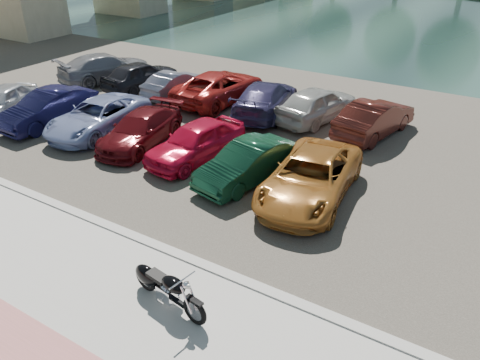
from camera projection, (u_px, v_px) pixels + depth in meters
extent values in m
plane|color=#595447|center=(136.00, 308.00, 10.83)|extent=(200.00, 200.00, 0.00)
cube|color=#B0ADA6|center=(104.00, 335.00, 10.06)|extent=(60.00, 6.00, 0.10)
cube|color=#B0ADA6|center=(188.00, 259.00, 12.29)|extent=(60.00, 0.30, 0.14)
cube|color=#403C34|center=(321.00, 141.00, 19.04)|extent=(60.00, 18.00, 0.04)
cube|color=#1A302E|center=(451.00, 24.00, 40.70)|extent=(120.00, 40.00, 0.00)
torus|color=black|center=(195.00, 311.00, 10.15)|extent=(0.69, 0.23, 0.68)
torus|color=black|center=(146.00, 278.00, 11.08)|extent=(0.69, 0.23, 0.68)
cylinder|color=#B2B2B7|center=(195.00, 311.00, 10.15)|extent=(0.46, 0.13, 0.46)
cylinder|color=#B2B2B7|center=(146.00, 278.00, 11.08)|extent=(0.46, 0.13, 0.46)
cylinder|color=silver|center=(186.00, 300.00, 10.01)|extent=(0.33, 0.10, 0.63)
cylinder|color=silver|center=(193.00, 295.00, 10.15)|extent=(0.33, 0.10, 0.63)
cylinder|color=silver|center=(182.00, 280.00, 10.00)|extent=(0.15, 0.75, 0.04)
sphere|color=silver|center=(186.00, 285.00, 9.98)|extent=(0.18, 0.18, 0.16)
sphere|color=silver|center=(188.00, 286.00, 9.94)|extent=(0.13, 0.13, 0.11)
cube|color=black|center=(194.00, 300.00, 10.00)|extent=(0.47, 0.21, 0.06)
cube|color=black|center=(169.00, 296.00, 10.65)|extent=(1.20, 0.29, 0.08)
cube|color=silver|center=(168.00, 293.00, 10.64)|extent=(0.49, 0.39, 0.34)
cylinder|color=silver|center=(170.00, 288.00, 10.49)|extent=(0.27, 0.22, 0.27)
cylinder|color=silver|center=(164.00, 284.00, 10.60)|extent=(0.27, 0.22, 0.27)
ellipsoid|color=black|center=(173.00, 285.00, 10.33)|extent=(0.73, 0.46, 0.32)
cube|color=black|center=(158.00, 276.00, 10.66)|extent=(0.59, 0.36, 0.10)
ellipsoid|color=black|center=(147.00, 275.00, 11.00)|extent=(0.77, 0.45, 0.50)
cube|color=black|center=(146.00, 277.00, 11.06)|extent=(0.42, 0.24, 0.30)
cylinder|color=silver|center=(165.00, 287.00, 10.98)|extent=(1.10, 0.26, 0.09)
cylinder|color=silver|center=(164.00, 285.00, 10.94)|extent=(1.10, 0.26, 0.09)
cylinder|color=#B2B2B7|center=(160.00, 302.00, 10.68)|extent=(0.05, 0.14, 0.22)
imported|color=#A8ADB4|center=(3.00, 101.00, 21.20)|extent=(2.78, 4.25, 1.35)
imported|color=#121137|center=(49.00, 108.00, 20.23)|extent=(1.64, 4.49, 1.47)
imported|color=#8896C5|center=(98.00, 117.00, 19.51)|extent=(2.56, 5.02, 1.36)
imported|color=#520B10|center=(140.00, 129.00, 18.40)|extent=(2.40, 4.62, 1.28)
imported|color=red|center=(196.00, 142.00, 17.20)|extent=(2.32, 4.44, 1.44)
imported|color=#0F3924|center=(247.00, 163.00, 15.76)|extent=(2.18, 4.26, 1.34)
imported|color=#AE6C28|center=(310.00, 177.00, 14.80)|extent=(2.91, 5.39, 1.44)
imported|color=gray|center=(106.00, 67.00, 25.84)|extent=(3.61, 5.59, 1.51)
imported|color=black|center=(141.00, 75.00, 24.61)|extent=(2.35, 4.52, 1.47)
imported|color=slate|center=(175.00, 84.00, 23.65)|extent=(1.50, 3.85, 1.25)
imported|color=#A51F1B|center=(220.00, 87.00, 22.87)|extent=(2.81, 5.48, 1.48)
imported|color=#2F2B54|center=(265.00, 98.00, 21.38)|extent=(3.08, 5.42, 1.48)
imported|color=#B2B2AD|center=(317.00, 104.00, 20.64)|extent=(2.70, 4.78, 1.53)
imported|color=#441712|center=(375.00, 118.00, 19.23)|extent=(2.36, 4.62, 1.45)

